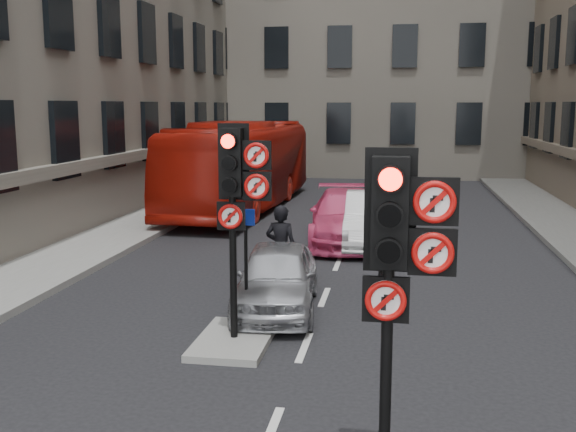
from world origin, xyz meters
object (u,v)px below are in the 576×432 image
(signal_near, at_px, (398,249))
(motorcyclist, at_px, (281,248))
(car_silver, at_px, (277,277))
(info_sign, at_px, (246,250))
(car_white, at_px, (374,219))
(bus_red, at_px, (242,165))
(car_pink, at_px, (347,217))
(motorcycle, at_px, (381,279))
(signal_far, at_px, (237,185))

(signal_near, relative_size, motorcyclist, 1.89)
(car_silver, relative_size, info_sign, 1.85)
(signal_near, bearing_deg, motorcyclist, 108.59)
(signal_near, height_order, car_silver, signal_near)
(motorcyclist, relative_size, info_sign, 0.91)
(signal_near, height_order, car_white, signal_near)
(car_silver, distance_m, bus_red, 13.25)
(car_white, distance_m, car_pink, 0.86)
(motorcycle, relative_size, info_sign, 0.83)
(bus_red, xyz_separation_m, info_sign, (3.34, -13.96, -0.23))
(signal_far, bearing_deg, motorcycle, 49.81)
(car_white, bearing_deg, info_sign, -106.11)
(signal_far, relative_size, car_white, 0.78)
(motorcycle, xyz_separation_m, motorcyclist, (-2.16, 0.63, 0.43))
(info_sign, bearing_deg, car_white, 73.58)
(signal_near, xyz_separation_m, car_pink, (-1.49, 12.80, -1.83))
(car_white, height_order, car_pink, car_white)
(signal_near, height_order, motorcycle, signal_near)
(bus_red, bearing_deg, car_silver, -71.50)
(signal_near, relative_size, info_sign, 1.72)
(signal_near, distance_m, motorcycle, 7.03)
(signal_near, xyz_separation_m, motorcycle, (-0.31, 6.71, -2.07))
(bus_red, relative_size, info_sign, 5.83)
(signal_near, distance_m, car_silver, 6.72)
(signal_far, bearing_deg, signal_near, -56.98)
(motorcycle, height_order, info_sign, info_sign)
(car_pink, height_order, info_sign, info_sign)
(bus_red, height_order, motorcycle, bus_red)
(signal_near, relative_size, car_silver, 0.93)
(info_sign, bearing_deg, signal_near, -63.04)
(signal_near, relative_size, car_white, 0.78)
(signal_far, distance_m, car_pink, 9.08)
(bus_red, distance_m, info_sign, 14.35)
(car_pink, xyz_separation_m, bus_red, (-4.50, 5.90, 0.93))
(car_silver, height_order, info_sign, info_sign)
(car_pink, height_order, bus_red, bus_red)
(car_white, height_order, motorcyclist, motorcyclist)
(car_silver, xyz_separation_m, motorcycle, (2.01, 0.70, -0.14))
(car_pink, bearing_deg, motorcyclist, -105.33)
(car_silver, distance_m, motorcycle, 2.13)
(car_white, relative_size, info_sign, 2.22)
(bus_red, bearing_deg, car_white, -47.01)
(motorcyclist, bearing_deg, bus_red, -63.70)
(car_white, height_order, bus_red, bus_red)
(signal_far, height_order, car_pink, signal_far)
(signal_near, xyz_separation_m, car_white, (-0.68, 12.50, -1.82))
(car_pink, bearing_deg, signal_near, -88.51)
(motorcyclist, distance_m, info_sign, 2.65)
(info_sign, bearing_deg, motorcyclist, 83.94)
(signal_far, xyz_separation_m, car_pink, (1.11, 8.80, -1.95))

